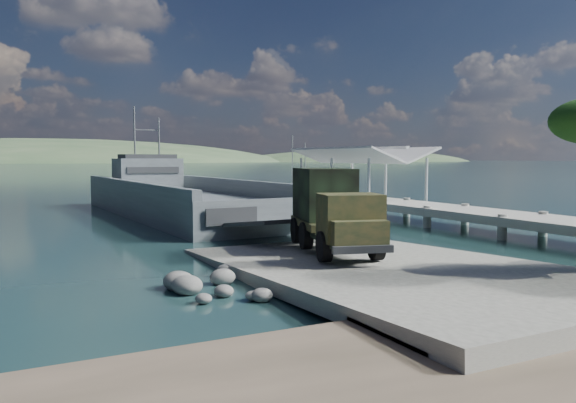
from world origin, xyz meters
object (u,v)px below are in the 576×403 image
Objects in this scene: landing_craft at (182,205)px; military_truck at (332,210)px; soldier at (338,236)px; sailboat_near at (306,197)px; pier at (368,194)px; sailboat_far at (293,195)px.

military_truck is at bearing -92.28° from landing_craft.
soldier is 37.75m from sailboat_near.
pier is 18.83m from sailboat_far.
military_truck is 35.60m from sailboat_near.
military_truck is 4.30× the size of soldier.
landing_craft reaches higher than sailboat_far.
sailboat_near reaches higher than pier.
pier is at bearing -85.45° from sailboat_far.
landing_craft reaches higher than pier.
sailboat_far is (16.08, 34.58, -1.84)m from military_truck.
sailboat_near is (17.06, 33.66, -1.07)m from soldier.
sailboat_near is 0.87× the size of sailboat_far.
soldier is at bearing -127.96° from pier.
landing_craft is at bearing -128.02° from sailboat_far.
landing_craft is at bearing 106.08° from military_truck.
sailboat_far is (2.96, 18.55, -1.22)m from pier.
military_truck is (-13.11, -16.03, 0.62)m from pier.
landing_craft is at bearing 60.78° from soldier.
pier is 1.33× the size of landing_craft.
sailboat_far is (-0.05, 2.90, 0.05)m from sailboat_near.
soldier is (-0.93, -1.97, -0.81)m from military_truck.
landing_craft is 5.34× the size of sailboat_near.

